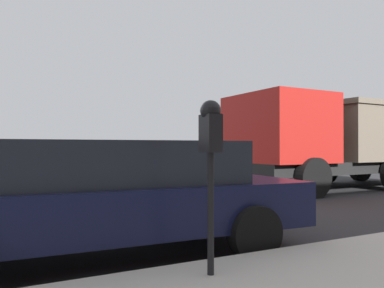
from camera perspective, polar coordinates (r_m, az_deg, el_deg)
name	(u,v)px	position (r m, az deg, el deg)	size (l,w,h in m)	color
ground_plane	(57,241)	(5.73, -19.86, -13.69)	(220.00, 220.00, 0.00)	#2B2B2D
parking_meter	(211,141)	(3.35, 2.84, 0.44)	(0.21, 0.19, 1.56)	black
car_navy	(113,193)	(4.74, -12.02, -7.35)	(2.27, 4.89, 1.39)	#14193D
dump_truck	(343,138)	(13.00, 22.01, 0.82)	(3.14, 7.67, 2.80)	black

